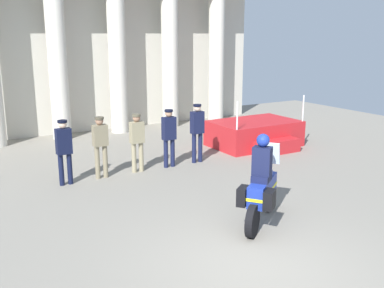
% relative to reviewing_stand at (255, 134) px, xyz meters
% --- Properties ---
extents(ground_plane, '(28.27, 28.27, 0.00)m').
position_rel_reviewing_stand_xyz_m(ground_plane, '(-5.15, -6.57, -0.42)').
color(ground_plane, gray).
extents(colonnade_backdrop, '(15.47, 1.52, 6.49)m').
position_rel_reviewing_stand_xyz_m(colonnade_backdrop, '(-4.31, 5.11, 3.02)').
color(colonnade_backdrop, beige).
rests_on(colonnade_backdrop, ground_plane).
extents(reviewing_stand, '(2.94, 2.43, 1.77)m').
position_rel_reviewing_stand_xyz_m(reviewing_stand, '(0.00, 0.00, 0.00)').
color(reviewing_stand, '#B21E23').
rests_on(reviewing_stand, ground_plane).
extents(officer_in_row_0, '(0.39, 0.24, 1.69)m').
position_rel_reviewing_stand_xyz_m(officer_in_row_0, '(-6.79, -0.78, 0.57)').
color(officer_in_row_0, black).
rests_on(officer_in_row_0, ground_plane).
extents(officer_in_row_1, '(0.39, 0.24, 1.67)m').
position_rel_reviewing_stand_xyz_m(officer_in_row_1, '(-5.80, -0.72, 0.57)').
color(officer_in_row_1, '#7A7056').
rests_on(officer_in_row_1, ground_plane).
extents(officer_in_row_2, '(0.39, 0.24, 1.65)m').
position_rel_reviewing_stand_xyz_m(officer_in_row_2, '(-4.74, -0.70, 0.55)').
color(officer_in_row_2, gray).
rests_on(officer_in_row_2, ground_plane).
extents(officer_in_row_3, '(0.39, 0.24, 1.70)m').
position_rel_reviewing_stand_xyz_m(officer_in_row_3, '(-3.75, -0.73, 0.58)').
color(officer_in_row_3, '#141938').
rests_on(officer_in_row_3, ground_plane).
extents(officer_in_row_4, '(0.39, 0.24, 1.77)m').
position_rel_reviewing_stand_xyz_m(officer_in_row_4, '(-2.79, -0.72, 0.62)').
color(officer_in_row_4, '#141938').
rests_on(officer_in_row_4, ground_plane).
extents(motorcycle_with_rider, '(1.74, 1.36, 1.90)m').
position_rel_reviewing_stand_xyz_m(motorcycle_with_rider, '(-4.06, -5.30, 0.37)').
color(motorcycle_with_rider, black).
rests_on(motorcycle_with_rider, ground_plane).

